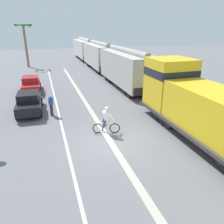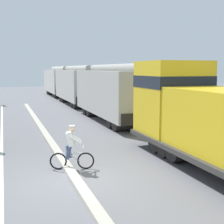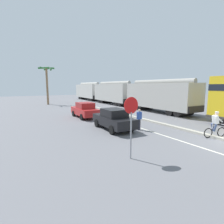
{
  "view_description": "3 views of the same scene",
  "coord_description": "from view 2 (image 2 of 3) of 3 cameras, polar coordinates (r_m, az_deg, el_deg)",
  "views": [
    {
      "loc": [
        -3.21,
        -10.52,
        6.22
      ],
      "look_at": [
        0.76,
        1.94,
        1.11
      ],
      "focal_mm": 35.0,
      "sensor_mm": 36.0,
      "label": 1
    },
    {
      "loc": [
        -2.2,
        -10.16,
        3.83
      ],
      "look_at": [
        2.21,
        2.44,
        1.99
      ],
      "focal_mm": 50.0,
      "sensor_mm": 36.0,
      "label": 2
    },
    {
      "loc": [
        -11.31,
        -4.92,
        3.37
      ],
      "look_at": [
        -3.09,
        9.12,
        0.93
      ],
      "focal_mm": 28.0,
      "sensor_mm": 36.0,
      "label": 3
    }
  ],
  "objects": [
    {
      "name": "hopper_car_trailing",
      "position": [
        45.45,
        -9.71,
        5.54
      ],
      "size": [
        2.9,
        10.6,
        4.18
      ],
      "color": "beige",
      "rests_on": "ground"
    },
    {
      "name": "median_curb",
      "position": [
        16.73,
        -11.27,
        -5.24
      ],
      "size": [
        0.36,
        36.0,
        0.16
      ],
      "primitive_type": "cube",
      "color": "#B2AD9E",
      "rests_on": "ground"
    },
    {
      "name": "locomotive",
      "position": [
        12.25,
        19.24,
        -2.13
      ],
      "size": [
        3.1,
        11.61,
        4.2
      ],
      "color": "gold",
      "rests_on": "ground"
    },
    {
      "name": "cyclist",
      "position": [
        12.07,
        -7.45,
        -6.66
      ],
      "size": [
        1.66,
        0.63,
        1.71
      ],
      "color": "black",
      "rests_on": "ground"
    },
    {
      "name": "hopper_car_lead",
      "position": [
        22.93,
        0.06,
        3.48
      ],
      "size": [
        2.9,
        10.6,
        4.18
      ],
      "color": "#ADABA3",
      "rests_on": "ground"
    },
    {
      "name": "lane_stripe",
      "position": [
        16.61,
        -19.53,
        -5.91
      ],
      "size": [
        0.14,
        36.0,
        0.01
      ],
      "primitive_type": "cube",
      "color": "silver",
      "rests_on": "ground"
    },
    {
      "name": "hopper_car_middle",
      "position": [
        34.07,
        -6.43,
        4.87
      ],
      "size": [
        2.9,
        10.6,
        4.18
      ],
      "color": "#B4B2AA",
      "rests_on": "ground"
    },
    {
      "name": "ground_plane",
      "position": [
        11.08,
        -6.79,
        -12.42
      ],
      "size": [
        120.0,
        120.0,
        0.0
      ],
      "primitive_type": "plane",
      "color": "slate"
    }
  ]
}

